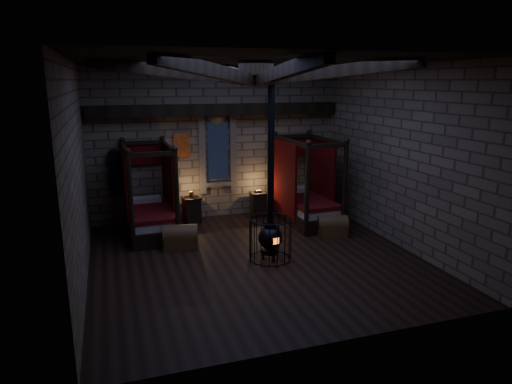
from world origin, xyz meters
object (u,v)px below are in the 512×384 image
object	(u,v)px
bed_right	(306,201)
trunk_left	(181,237)
bed_left	(150,213)
stove	(270,234)
trunk_right	(332,227)

from	to	relation	value
bed_right	trunk_left	distance (m)	3.76
bed_left	bed_right	bearing A→B (deg)	-4.52
bed_left	stove	xyz separation A→B (m)	(2.30, -2.60, 0.03)
bed_right	trunk_right	size ratio (longest dim) A/B	2.78
trunk_left	trunk_right	xyz separation A→B (m)	(3.78, -0.32, -0.02)
bed_right	trunk_right	world-z (taller)	bed_right
bed_right	trunk_left	size ratio (longest dim) A/B	2.66
bed_left	bed_right	xyz separation A→B (m)	(4.18, -0.27, 0.01)
bed_right	trunk_left	xyz separation A→B (m)	(-3.62, -0.99, -0.32)
bed_left	trunk_left	world-z (taller)	bed_left
trunk_left	trunk_right	size ratio (longest dim) A/B	1.05
trunk_right	bed_left	bearing A→B (deg)	176.20
bed_left	bed_right	size ratio (longest dim) A/B	0.98
bed_left	bed_right	world-z (taller)	bed_right
bed_left	trunk_right	world-z (taller)	bed_left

